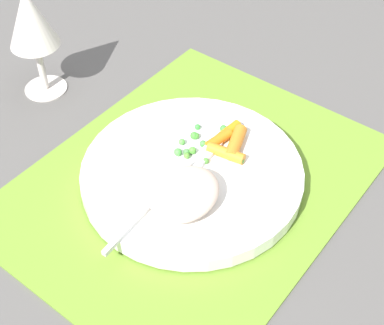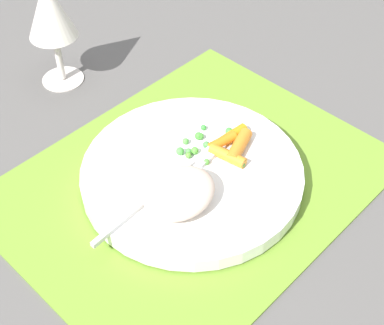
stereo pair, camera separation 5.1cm
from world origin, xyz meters
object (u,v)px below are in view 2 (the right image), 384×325
(rice_mound, at_px, (179,193))
(wine_glass, at_px, (50,12))
(carrot_portion, at_px, (232,145))
(fork, at_px, (175,181))
(plate, at_px, (192,174))

(rice_mound, height_order, wine_glass, wine_glass)
(carrot_portion, relative_size, fork, 0.31)
(wine_glass, bearing_deg, plate, -93.31)
(carrot_portion, height_order, fork, carrot_portion)
(wine_glass, bearing_deg, carrot_portion, -82.08)
(plate, bearing_deg, rice_mound, -150.93)
(wine_glass, bearing_deg, rice_mound, -101.73)
(rice_mound, bearing_deg, plate, 29.07)
(plate, height_order, wine_glass, wine_glass)
(plate, bearing_deg, fork, -176.64)
(fork, bearing_deg, wine_glass, 80.68)
(carrot_portion, xyz_separation_m, wine_glass, (-0.04, 0.29, 0.08))
(carrot_portion, bearing_deg, plate, 167.73)
(fork, bearing_deg, carrot_portion, -6.95)
(carrot_portion, bearing_deg, rice_mound, -172.35)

